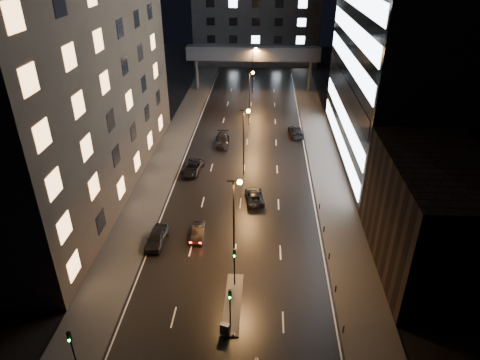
{
  "coord_description": "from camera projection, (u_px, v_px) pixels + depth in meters",
  "views": [
    {
      "loc": [
        2.71,
        -27.75,
        29.91
      ],
      "look_at": [
        -0.01,
        19.1,
        4.0
      ],
      "focal_mm": 32.0,
      "sensor_mm": 36.0,
      "label": 1
    }
  ],
  "objects": [
    {
      "name": "cone_a",
      "position": [
        233.0,
        335.0,
        37.08
      ],
      "size": [
        0.44,
        0.44,
        0.47
      ],
      "primitive_type": "cone",
      "rotation": [
        0.0,
        0.0,
        0.2
      ],
      "color": "#FF330D",
      "rests_on": "ground"
    },
    {
      "name": "car_away_b",
      "position": [
        198.0,
        232.0,
        49.54
      ],
      "size": [
        1.6,
        4.09,
        1.33
      ],
      "primitive_type": "imported",
      "rotation": [
        0.0,
        0.0,
        0.05
      ],
      "color": "black",
      "rests_on": "ground"
    },
    {
      "name": "streetlight_mid_b",
      "position": [
        250.0,
        91.0,
        77.64
      ],
      "size": [
        1.45,
        0.5,
        10.15
      ],
      "color": "black",
      "rests_on": "ground"
    },
    {
      "name": "building_right_glass",
      "position": [
        430.0,
        6.0,
        58.16
      ],
      "size": [
        20.0,
        36.0,
        45.0
      ],
      "primitive_type": "cube",
      "color": "black",
      "rests_on": "ground"
    },
    {
      "name": "sidewalk_right",
      "position": [
        323.0,
        156.0,
        68.76
      ],
      "size": [
        5.0,
        110.0,
        0.15
      ],
      "primitive_type": "cube",
      "color": "#383533",
      "rests_on": "ground"
    },
    {
      "name": "sidewalk_left",
      "position": [
        170.0,
        152.0,
        70.03
      ],
      "size": [
        5.0,
        110.0,
        0.15
      ],
      "primitive_type": "cube",
      "color": "#383533",
      "rests_on": "ground"
    },
    {
      "name": "building_far",
      "position": [
        257.0,
        16.0,
        118.44
      ],
      "size": [
        34.0,
        14.0,
        25.0
      ],
      "primitive_type": "cube",
      "color": "#333335",
      "rests_on": "ground"
    },
    {
      "name": "median_island",
      "position": [
        233.0,
        303.0,
        40.54
      ],
      "size": [
        1.6,
        8.0,
        0.15
      ],
      "primitive_type": "cube",
      "color": "#383533",
      "rests_on": "ground"
    },
    {
      "name": "streetlight_far",
      "position": [
        254.0,
        64.0,
        95.12
      ],
      "size": [
        1.45,
        0.5,
        10.15
      ],
      "color": "black",
      "rests_on": "ground"
    },
    {
      "name": "car_away_d",
      "position": [
        222.0,
        140.0,
        72.36
      ],
      "size": [
        2.55,
        5.76,
        1.64
      ],
      "primitive_type": "imported",
      "rotation": [
        0.0,
        0.0,
        0.04
      ],
      "color": "black",
      "rests_on": "ground"
    },
    {
      "name": "streetlight_near",
      "position": [
        235.0,
        212.0,
        42.69
      ],
      "size": [
        1.45,
        0.5,
        10.15
      ],
      "color": "black",
      "rests_on": "ground"
    },
    {
      "name": "building_left",
      "position": [
        56.0,
        39.0,
        51.3
      ],
      "size": [
        15.0,
        48.0,
        40.0
      ],
      "primitive_type": "cube",
      "color": "#2D2319",
      "rests_on": "ground"
    },
    {
      "name": "traffic_signal_near",
      "position": [
        234.0,
        261.0,
        41.26
      ],
      "size": [
        0.28,
        0.34,
        4.4
      ],
      "color": "black",
      "rests_on": "median_island"
    },
    {
      "name": "car_away_c",
      "position": [
        192.0,
        168.0,
        63.58
      ],
      "size": [
        3.16,
        5.77,
        1.53
      ],
      "primitive_type": "imported",
      "rotation": [
        0.0,
        0.0,
        -0.12
      ],
      "color": "black",
      "rests_on": "ground"
    },
    {
      "name": "utility_cabinet",
      "position": [
        225.0,
        329.0,
        37.02
      ],
      "size": [
        0.95,
        0.72,
        1.13
      ],
      "primitive_type": "cube",
      "rotation": [
        0.0,
        0.0,
        -0.35
      ],
      "color": "#525254",
      "rests_on": "median_island"
    },
    {
      "name": "ground",
      "position": [
        247.0,
        142.0,
        73.8
      ],
      "size": [
        160.0,
        160.0,
        0.0
      ],
      "primitive_type": "plane",
      "color": "black",
      "rests_on": "ground"
    },
    {
      "name": "building_right_low",
      "position": [
        433.0,
        217.0,
        42.79
      ],
      "size": [
        10.0,
        18.0,
        12.0
      ],
      "primitive_type": "cube",
      "color": "black",
      "rests_on": "ground"
    },
    {
      "name": "traffic_signal_corner",
      "position": [
        72.0,
        346.0,
        32.76
      ],
      "size": [
        0.28,
        0.34,
        4.4
      ],
      "color": "black",
      "rests_on": "ground"
    },
    {
      "name": "car_toward_b",
      "position": [
        296.0,
        131.0,
        75.91
      ],
      "size": [
        2.87,
        5.85,
        1.64
      ],
      "primitive_type": "imported",
      "rotation": [
        0.0,
        0.0,
        3.25
      ],
      "color": "black",
      "rests_on": "ground"
    },
    {
      "name": "car_toward_a",
      "position": [
        254.0,
        196.0,
        56.59
      ],
      "size": [
        2.91,
        5.24,
        1.39
      ],
      "primitive_type": "imported",
      "rotation": [
        0.0,
        0.0,
        3.27
      ],
      "color": "black",
      "rests_on": "ground"
    },
    {
      "name": "car_away_a",
      "position": [
        157.0,
        238.0,
        48.35
      ],
      "size": [
        2.12,
        4.92,
        1.65
      ],
      "primitive_type": "imported",
      "rotation": [
        0.0,
        0.0,
        -0.03
      ],
      "color": "black",
      "rests_on": "ground"
    },
    {
      "name": "skybridge",
      "position": [
        253.0,
        54.0,
        95.99
      ],
      "size": [
        30.0,
        3.0,
        10.0
      ],
      "color": "#333335",
      "rests_on": "ground"
    },
    {
      "name": "streetlight_mid_a",
      "position": [
        245.0,
        134.0,
        60.17
      ],
      "size": [
        1.45,
        0.5,
        10.15
      ],
      "color": "black",
      "rests_on": "ground"
    },
    {
      "name": "traffic_signal_far",
      "position": [
        230.0,
        303.0,
        36.46
      ],
      "size": [
        0.28,
        0.34,
        4.4
      ],
      "color": "black",
      "rests_on": "median_island"
    },
    {
      "name": "bollard_row",
      "position": [
        332.0,
        272.0,
        43.79
      ],
      "size": [
        0.12,
        25.12,
        0.9
      ],
      "color": "black",
      "rests_on": "ground"
    },
    {
      "name": "cone_b",
      "position": [
        257.0,
        360.0,
        34.82
      ],
      "size": [
        0.46,
        0.46,
        0.49
      ],
      "primitive_type": "cone",
      "rotation": [
        0.0,
        0.0,
        0.19
      ],
      "color": "#F5530C",
      "rests_on": "ground"
    }
  ]
}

